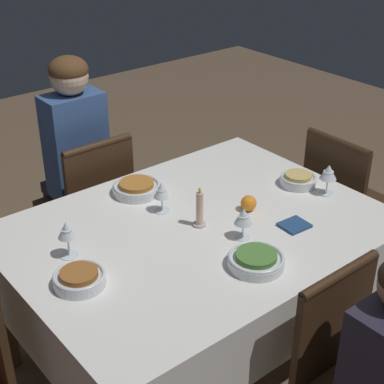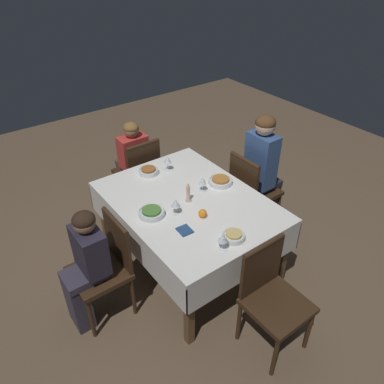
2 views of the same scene
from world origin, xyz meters
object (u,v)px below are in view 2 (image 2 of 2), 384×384
(bowl_west, at_px, (234,236))
(napkin_red_folded, at_px, (185,230))
(dining_table, at_px, (188,208))
(person_child_red, at_px, (131,159))
(wine_glass_east, at_px, (167,160))
(wine_glass_north, at_px, (176,203))
(bowl_east, at_px, (149,171))
(chair_west, at_px, (271,294))
(chair_north, at_px, (106,264))
(person_adult_denim, at_px, (264,166))
(chair_south, at_px, (251,188))
(bowl_south, at_px, (221,181))
(wine_glass_south, at_px, (202,181))
(candle_centerpiece, at_px, (188,194))
(chair_east, at_px, (139,171))
(person_child_dark, at_px, (85,266))
(wine_glass_west, at_px, (223,238))
(orange_fruit, at_px, (203,213))
(bowl_north, at_px, (152,212))

(bowl_west, relative_size, napkin_red_folded, 1.41)
(dining_table, bearing_deg, person_child_red, -4.27)
(wine_glass_east, xyz_separation_m, wine_glass_north, (-0.60, 0.32, -0.02))
(bowl_east, height_order, wine_glass_east, wine_glass_east)
(person_child_red, bearing_deg, chair_west, 87.49)
(chair_west, bearing_deg, chair_north, 129.74)
(person_child_red, bearing_deg, person_adult_denim, 127.87)
(chair_south, distance_m, bowl_south, 0.50)
(person_child_red, height_order, bowl_south, person_child_red)
(wine_glass_east, bearing_deg, person_child_red, 4.29)
(person_adult_denim, relative_size, wine_glass_east, 8.17)
(wine_glass_south, xyz_separation_m, candle_centerpiece, (-0.05, 0.19, -0.03))
(wine_glass_east, bearing_deg, person_adult_denim, -119.55)
(chair_west, xyz_separation_m, bowl_east, (1.58, 0.04, 0.26))
(chair_south, relative_size, person_child_red, 0.86)
(chair_east, bearing_deg, bowl_west, 86.28)
(wine_glass_north, bearing_deg, bowl_west, -161.88)
(person_child_dark, relative_size, wine_glass_west, 7.09)
(orange_fruit, bearing_deg, bowl_west, -175.82)
(bowl_north, bearing_deg, chair_east, -23.93)
(person_adult_denim, bearing_deg, bowl_north, 91.65)
(chair_east, distance_m, person_child_red, 0.18)
(chair_north, relative_size, wine_glass_west, 6.04)
(person_child_dark, height_order, wine_glass_east, person_child_dark)
(bowl_north, xyz_separation_m, bowl_west, (-0.61, -0.34, 0.00))
(bowl_south, relative_size, orange_fruit, 3.16)
(wine_glass_west, bearing_deg, wine_glass_east, -14.39)
(chair_west, height_order, person_child_red, person_child_red)
(wine_glass_south, height_order, bowl_east, wine_glass_south)
(person_adult_denim, bearing_deg, chair_north, 92.67)
(bowl_east, bearing_deg, person_adult_denim, -117.57)
(bowl_north, bearing_deg, wine_glass_east, -44.26)
(chair_west, distance_m, candle_centerpiece, 1.05)
(wine_glass_east, relative_size, bowl_west, 0.90)
(wine_glass_south, bearing_deg, napkin_red_folded, 128.25)
(dining_table, relative_size, wine_glass_south, 10.78)
(dining_table, height_order, bowl_south, bowl_south)
(person_child_red, height_order, bowl_north, person_child_red)
(chair_south, xyz_separation_m, chair_east, (0.97, 0.73, 0.00))
(candle_centerpiece, bearing_deg, wine_glass_east, -15.22)
(wine_glass_north, bearing_deg, orange_fruit, -139.83)
(dining_table, distance_m, bowl_south, 0.41)
(chair_east, relative_size, chair_north, 1.00)
(wine_glass_south, height_order, wine_glass_east, wine_glass_east)
(chair_west, distance_m, napkin_red_folded, 0.78)
(bowl_east, distance_m, bowl_north, 0.65)
(person_child_dark, relative_size, wine_glass_north, 7.62)
(napkin_red_folded, bearing_deg, bowl_west, -140.03)
(wine_glass_north, bearing_deg, chair_north, 85.48)
(person_adult_denim, bearing_deg, napkin_red_folded, 106.29)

